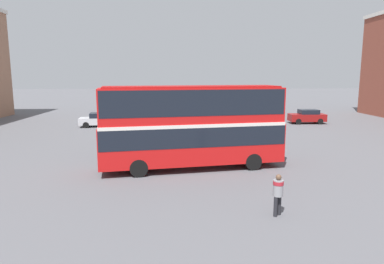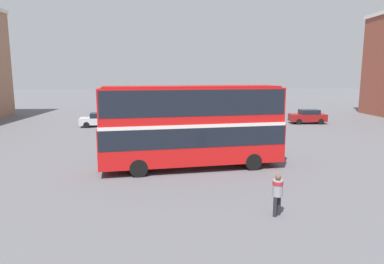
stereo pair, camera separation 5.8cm
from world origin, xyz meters
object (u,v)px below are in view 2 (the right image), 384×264
at_px(double_decker_bus, 192,122).
at_px(pedestrian_foreground, 278,191).
at_px(parked_car_kerb_near, 308,116).
at_px(parked_car_side_street, 100,120).
at_px(parked_car_kerb_far, 219,123).

bearing_deg(double_decker_bus, pedestrian_foreground, -76.31).
height_order(parked_car_kerb_near, parked_car_side_street, parked_car_kerb_near).
distance_m(double_decker_bus, parked_car_kerb_near, 23.65).
relative_size(pedestrian_foreground, parked_car_kerb_near, 0.42).
height_order(parked_car_kerb_near, parked_car_kerb_far, parked_car_kerb_far).
bearing_deg(pedestrian_foreground, parked_car_side_street, -13.76).
height_order(pedestrian_foreground, parked_car_kerb_near, pedestrian_foreground).
bearing_deg(parked_car_kerb_near, parked_car_side_street, 3.41).
relative_size(pedestrian_foreground, parked_car_kerb_far, 0.41).
distance_m(double_decker_bus, parked_car_kerb_far, 13.96).
distance_m(parked_car_kerb_far, parked_car_side_street, 13.21).
xyz_separation_m(double_decker_bus, pedestrian_foreground, (3.12, -7.21, -1.78)).
bearing_deg(parked_car_kerb_near, parked_car_kerb_far, 25.85).
relative_size(parked_car_kerb_far, parked_car_side_street, 0.98).
bearing_deg(double_decker_bus, parked_car_side_street, 108.72).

